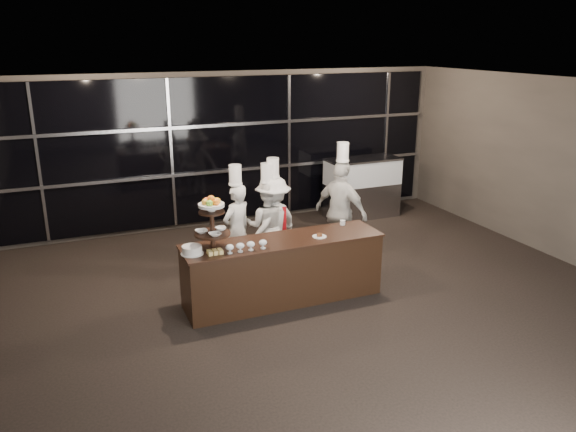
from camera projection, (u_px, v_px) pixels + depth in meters
name	position (u px, v px, depth m)	size (l,w,h in m)	color
room	(356.00, 222.00, 6.66)	(10.00, 10.00, 10.00)	black
window_wall	(232.00, 149.00, 11.00)	(8.60, 0.10, 2.80)	black
buffet_counter	(283.00, 270.00, 7.92)	(2.84, 0.74, 0.92)	black
display_stand	(212.00, 219.00, 7.29)	(0.48, 0.48, 0.74)	black
compotes	(246.00, 245.00, 7.34)	(0.57, 0.11, 0.12)	silver
layer_cake	(192.00, 250.00, 7.25)	(0.30, 0.30, 0.11)	white
pastry_squares	(215.00, 252.00, 7.26)	(0.20, 0.13, 0.05)	#EFD274
small_plate	(319.00, 236.00, 7.88)	(0.20, 0.20, 0.05)	white
chef_cup	(343.00, 223.00, 8.39)	(0.08, 0.08, 0.07)	white
display_case	(362.00, 185.00, 11.64)	(1.53, 0.67, 1.24)	#A5A5AA
chef_a	(237.00, 228.00, 8.69)	(0.64, 0.56, 1.78)	silver
chef_b	(267.00, 225.00, 8.96)	(0.88, 0.82, 1.74)	silver
chef_c	(273.00, 222.00, 8.99)	(1.13, 0.96, 1.82)	white
chef_d	(341.00, 211.00, 9.20)	(0.81, 1.09, 2.02)	silver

